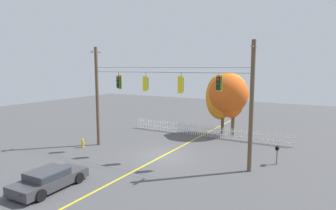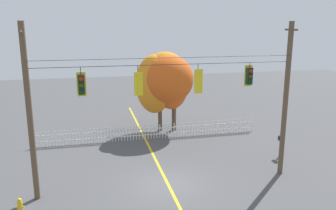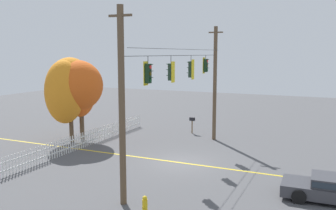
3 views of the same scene
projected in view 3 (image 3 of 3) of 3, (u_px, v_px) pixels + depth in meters
The scene contains 13 objects.
ground at pixel (181, 163), 22.38m from camera, with size 80.00×80.00×0.00m, color #4C4C4F.
lane_centerline_stripe at pixel (181, 163), 22.38m from camera, with size 0.16×36.00×0.01m, color gold.
signal_support_span at pixel (181, 91), 21.76m from camera, with size 13.76×1.10×8.69m.
traffic_signal_southbound_primary at pixel (148, 73), 17.73m from camera, with size 0.43×0.38×1.44m.
traffic_signal_eastbound_side at pixel (171, 72), 20.20m from camera, with size 0.43×0.38×1.49m.
traffic_signal_northbound_secondary at pixel (191, 69), 23.00m from camera, with size 0.43×0.38×1.51m.
traffic_signal_northbound_primary at pixel (205, 65), 25.58m from camera, with size 0.43×0.38×1.29m.
white_picket_fence at pixel (83, 140), 25.89m from camera, with size 16.66×0.06×1.10m.
autumn_maple_near_fence at pixel (68, 89), 27.38m from camera, with size 4.34×3.33×6.39m.
autumn_maple_mid at pixel (77, 86), 27.72m from camera, with size 4.02×3.89×6.19m.
parked_car at pixel (333, 188), 16.51m from camera, with size 2.14×4.41×1.15m.
fire_hydrant at pixel (145, 205), 15.19m from camera, with size 0.38×0.22×0.80m.
roadside_mailbox at pixel (192, 120), 30.51m from camera, with size 0.25×0.44×1.39m.
Camera 3 is at (-20.04, -8.25, 6.67)m, focal length 38.91 mm.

